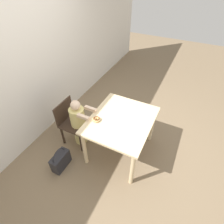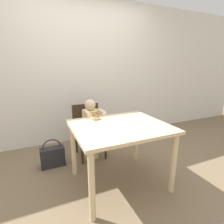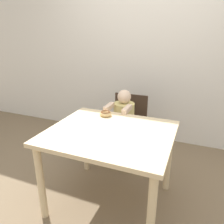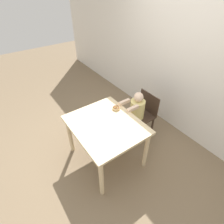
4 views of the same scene
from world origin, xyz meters
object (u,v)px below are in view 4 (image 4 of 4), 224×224
chair (141,114)px  handbag (116,113)px  child_figure (136,116)px  donut (116,108)px

chair → handbag: size_ratio=1.96×
handbag → child_figure: bearing=0.9°
chair → child_figure: (-0.00, -0.12, 0.03)m
donut → handbag: size_ratio=0.29×
chair → handbag: (-0.57, -0.13, -0.28)m
chair → child_figure: size_ratio=0.87×
chair → child_figure: 0.13m
child_figure → handbag: child_figure is taller
child_figure → handbag: 0.64m
donut → handbag: (-0.51, 0.38, -0.61)m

